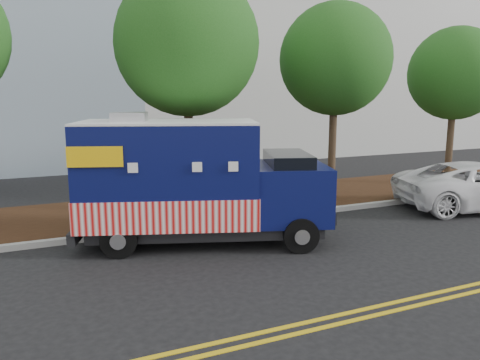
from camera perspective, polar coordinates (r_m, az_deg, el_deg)
name	(u,v)px	position (r m, az deg, el deg)	size (l,w,h in m)	color
ground	(178,248)	(11.38, -7.58, -8.18)	(120.00, 120.00, 0.00)	black
curb	(163,229)	(12.65, -9.39, -5.96)	(120.00, 0.18, 0.15)	#9E9E99
mulch_strip	(145,212)	(14.62, -11.48, -3.80)	(120.00, 4.00, 0.15)	black
centerline_near	(261,333)	(7.54, 2.52, -18.11)	(120.00, 0.10, 0.01)	gold
centerline_far	(268,340)	(7.35, 3.43, -18.95)	(120.00, 0.10, 0.01)	gold
tree_b	(187,44)	(13.95, -6.47, 16.14)	(4.13, 4.13, 7.10)	#38281C
tree_c	(335,60)	(16.29, 11.54, 14.17)	(3.70, 3.70, 6.61)	#38281C
tree_d	(455,74)	(19.99, 24.77, 11.66)	(3.50, 3.50, 6.15)	#38281C
sign_post	(90,190)	(12.53, -17.84, -1.19)	(0.06, 0.06, 2.40)	#473828
food_truck	(192,185)	(11.41, -5.93, -0.57)	(6.43, 4.03, 3.20)	black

